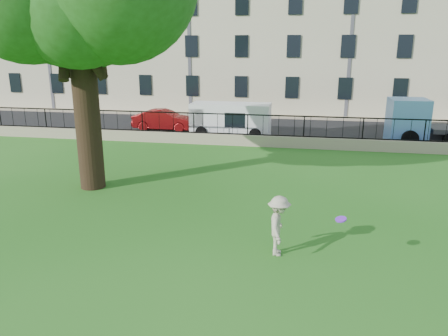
% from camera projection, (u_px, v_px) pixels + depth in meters
% --- Properties ---
extents(ground, '(120.00, 120.00, 0.00)m').
position_uv_depth(ground, '(192.00, 238.00, 12.52)').
color(ground, '#206317').
rests_on(ground, ground).
extents(retaining_wall, '(50.00, 0.40, 0.60)m').
position_uv_depth(retaining_wall, '(247.00, 140.00, 23.78)').
color(retaining_wall, tan).
rests_on(retaining_wall, ground).
extents(iron_railing, '(50.00, 0.05, 1.13)m').
position_uv_depth(iron_railing, '(248.00, 125.00, 23.55)').
color(iron_railing, black).
rests_on(iron_railing, retaining_wall).
extents(street, '(60.00, 9.00, 0.01)m').
position_uv_depth(street, '(257.00, 130.00, 28.31)').
color(street, black).
rests_on(street, ground).
extents(sidewalk, '(60.00, 1.40, 0.12)m').
position_uv_depth(sidewalk, '(265.00, 116.00, 33.21)').
color(sidewalk, tan).
rests_on(sidewalk, ground).
extents(building_row, '(56.40, 10.40, 13.80)m').
position_uv_depth(building_row, '(273.00, 25.00, 36.69)').
color(building_row, beige).
rests_on(building_row, ground).
extents(man, '(0.62, 1.05, 1.61)m').
position_uv_depth(man, '(279.00, 226.00, 11.32)').
color(man, '#B7AF95').
rests_on(man, ground).
extents(frisbee, '(0.33, 0.34, 0.12)m').
position_uv_depth(frisbee, '(341.00, 219.00, 10.46)').
color(frisbee, '#7627DE').
extents(red_sedan, '(4.02, 1.43, 1.32)m').
position_uv_depth(red_sedan, '(164.00, 120.00, 27.93)').
color(red_sedan, maroon).
rests_on(red_sedan, street).
extents(white_van, '(4.70, 1.87, 1.97)m').
position_uv_depth(white_van, '(231.00, 120.00, 26.10)').
color(white_van, white).
rests_on(white_van, street).
extents(blue_truck, '(5.92, 2.23, 2.46)m').
position_uv_depth(blue_truck, '(444.00, 122.00, 23.93)').
color(blue_truck, '#609BE2').
rests_on(blue_truck, street).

